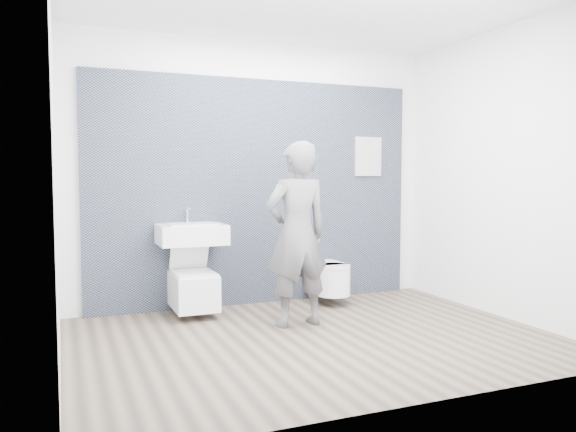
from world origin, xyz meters
name	(u,v)px	position (x,y,z in m)	size (l,w,h in m)	color
ground	(315,338)	(0.00, 0.00, 0.00)	(4.00, 4.00, 0.00)	brown
room_shell	(315,132)	(0.00, 0.00, 1.74)	(4.00, 4.00, 4.00)	white
tile_wall	(258,302)	(0.00, 1.47, 0.00)	(3.60, 0.06, 2.40)	black
washbasin	(192,234)	(-0.78, 1.20, 0.81)	(0.65, 0.49, 0.49)	white
toilet_square	(193,288)	(-0.78, 1.15, 0.27)	(0.40, 0.59, 0.75)	white
toilet_rounded	(329,278)	(0.69, 1.14, 0.27)	(0.36, 0.60, 0.33)	white
info_placard	(367,293)	(1.33, 1.43, 0.00)	(0.33, 0.03, 0.45)	white
visitor	(297,234)	(0.02, 0.44, 0.84)	(0.61, 0.40, 1.69)	#5B5B5F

